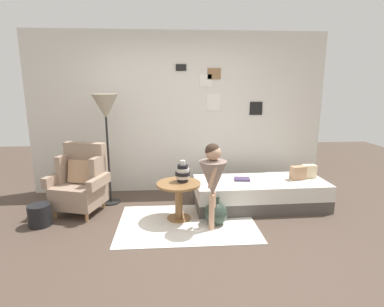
# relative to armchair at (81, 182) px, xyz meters

# --- Properties ---
(ground_plane) EXTENTS (12.00, 12.00, 0.00)m
(ground_plane) POSITION_rel_armchair_xyz_m (1.41, -1.08, -0.44)
(ground_plane) COLOR #4C3D33
(gallery_wall) EXTENTS (4.80, 0.12, 2.60)m
(gallery_wall) POSITION_rel_armchair_xyz_m (1.41, 0.87, 0.86)
(gallery_wall) COLOR silver
(gallery_wall) RESTS_ON ground
(rug) EXTENTS (1.77, 1.22, 0.01)m
(rug) POSITION_rel_armchair_xyz_m (1.46, -0.52, -0.43)
(rug) COLOR silver
(rug) RESTS_ON ground
(armchair) EXTENTS (0.87, 0.75, 0.97)m
(armchair) POSITION_rel_armchair_xyz_m (0.00, 0.00, 0.00)
(armchair) COLOR tan
(armchair) RESTS_ON ground
(daybed) EXTENTS (1.92, 0.84, 0.40)m
(daybed) POSITION_rel_armchair_xyz_m (2.57, -0.01, -0.24)
(daybed) COLOR #4C4742
(daybed) RESTS_ON ground
(pillow_head) EXTENTS (0.20, 0.12, 0.20)m
(pillow_head) POSITION_rel_armchair_xyz_m (3.34, 0.08, 0.06)
(pillow_head) COLOR beige
(pillow_head) RESTS_ON daybed
(pillow_mid) EXTENTS (0.23, 0.15, 0.20)m
(pillow_mid) POSITION_rel_armchair_xyz_m (3.14, 0.01, 0.06)
(pillow_mid) COLOR tan
(pillow_mid) RESTS_ON daybed
(side_table) EXTENTS (0.58, 0.58, 0.51)m
(side_table) POSITION_rel_armchair_xyz_m (1.36, -0.37, -0.07)
(side_table) COLOR olive
(side_table) RESTS_ON ground
(vase_striped) EXTENTS (0.20, 0.20, 0.29)m
(vase_striped) POSITION_rel_armchair_xyz_m (1.42, -0.32, 0.19)
(vase_striped) COLOR black
(vase_striped) RESTS_ON side_table
(floor_lamp) EXTENTS (0.37, 0.37, 1.64)m
(floor_lamp) POSITION_rel_armchair_xyz_m (0.34, 0.30, 0.96)
(floor_lamp) COLOR black
(floor_lamp) RESTS_ON ground
(person_child) EXTENTS (0.34, 0.34, 1.09)m
(person_child) POSITION_rel_armchair_xyz_m (1.77, -0.68, 0.26)
(person_child) COLOR tan
(person_child) RESTS_ON ground
(book_on_daybed) EXTENTS (0.24, 0.19, 0.03)m
(book_on_daybed) POSITION_rel_armchair_xyz_m (2.31, 0.03, -0.02)
(book_on_daybed) COLOR #48375F
(book_on_daybed) RESTS_ON daybed
(demijohn_near) EXTENTS (0.30, 0.30, 0.39)m
(demijohn_near) POSITION_rel_armchair_xyz_m (1.84, -0.57, -0.28)
(demijohn_near) COLOR #2D3D33
(demijohn_near) RESTS_ON ground
(magazine_basket) EXTENTS (0.28, 0.28, 0.28)m
(magazine_basket) POSITION_rel_armchair_xyz_m (-0.42, -0.44, -0.30)
(magazine_basket) COLOR black
(magazine_basket) RESTS_ON ground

